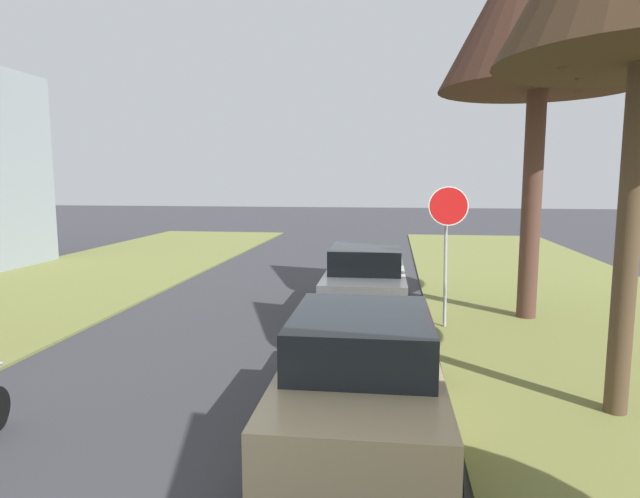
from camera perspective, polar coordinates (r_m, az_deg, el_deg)
stop_sign_far at (r=11.24m, az=13.55°, el=2.42°), size 0.81×0.52×2.95m
parked_sedan_tan at (r=6.69m, az=4.49°, el=-13.59°), size 2.00×4.43×1.57m
parked_sedan_white at (r=12.72m, az=4.93°, el=-3.44°), size 2.00×4.43×1.57m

